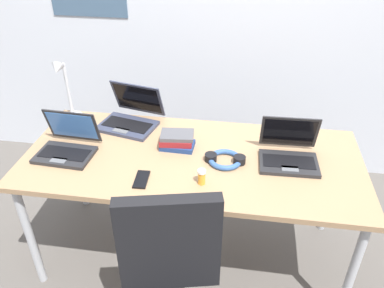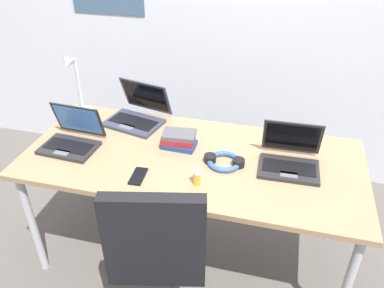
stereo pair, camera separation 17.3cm
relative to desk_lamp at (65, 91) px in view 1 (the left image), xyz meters
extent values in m
plane|color=#56514C|center=(0.80, -0.28, -0.94)|extent=(12.00, 12.00, 0.00)
cube|color=silver|center=(0.80, 0.82, 0.36)|extent=(6.00, 0.12, 2.60)
cube|color=#9E7A56|center=(0.80, -0.28, -0.21)|extent=(1.80, 0.80, 0.03)
cylinder|color=#B2B5BA|center=(-0.04, -0.62, -0.58)|extent=(0.04, 0.04, 0.71)
cylinder|color=#B2B5BA|center=(1.64, -0.62, -0.58)|extent=(0.04, 0.04, 0.71)
cylinder|color=#B2B5BA|center=(-0.04, 0.06, -0.58)|extent=(0.04, 0.04, 0.71)
cylinder|color=#B2B5BA|center=(1.64, 0.06, -0.58)|extent=(0.04, 0.04, 0.71)
cylinder|color=silver|center=(0.00, 0.03, -0.19)|extent=(0.12, 0.12, 0.02)
cylinder|color=silver|center=(0.00, 0.03, -0.01)|extent=(0.02, 0.02, 0.34)
cylinder|color=silver|center=(0.00, -0.01, 0.16)|extent=(0.01, 0.08, 0.01)
cone|color=silver|center=(0.00, -0.05, 0.16)|extent=(0.07, 0.09, 0.09)
cube|color=#232326|center=(0.13, -0.38, -0.19)|extent=(0.31, 0.22, 0.02)
cube|color=black|center=(0.13, -0.38, -0.18)|extent=(0.27, 0.13, 0.00)
cube|color=#595B60|center=(0.12, -0.44, -0.18)|extent=(0.09, 0.05, 0.00)
cube|color=#232326|center=(0.14, -0.25, -0.08)|extent=(0.30, 0.08, 0.20)
cube|color=#3F72BF|center=(0.14, -0.25, -0.08)|extent=(0.27, 0.06, 0.17)
cube|color=#232326|center=(1.31, -0.27, -0.19)|extent=(0.31, 0.21, 0.02)
cube|color=black|center=(1.31, -0.27, -0.18)|extent=(0.27, 0.12, 0.00)
cube|color=#595B60|center=(1.31, -0.34, -0.18)|extent=(0.09, 0.05, 0.00)
cube|color=#232326|center=(1.30, -0.14, -0.08)|extent=(0.30, 0.07, 0.20)
cube|color=black|center=(1.30, -0.15, -0.08)|extent=(0.27, 0.06, 0.17)
cube|color=#33384C|center=(0.37, -0.03, -0.19)|extent=(0.37, 0.29, 0.02)
cube|color=black|center=(0.37, -0.03, -0.18)|extent=(0.31, 0.18, 0.00)
cube|color=#595B60|center=(0.35, -0.10, -0.18)|extent=(0.10, 0.07, 0.00)
cube|color=#33384C|center=(0.40, 0.11, -0.07)|extent=(0.34, 0.15, 0.21)
cube|color=black|center=(0.40, 0.11, -0.07)|extent=(0.30, 0.13, 0.18)
ellipsoid|color=black|center=(1.29, 0.01, -0.18)|extent=(0.08, 0.11, 0.03)
cube|color=black|center=(0.59, -0.51, -0.19)|extent=(0.07, 0.14, 0.01)
torus|color=#335999|center=(0.98, -0.30, -0.18)|extent=(0.18, 0.18, 0.03)
cylinder|color=black|center=(0.90, -0.30, -0.18)|extent=(0.06, 0.06, 0.04)
cylinder|color=black|center=(1.05, -0.30, -0.18)|extent=(0.06, 0.06, 0.04)
cylinder|color=gold|center=(0.88, -0.49, -0.16)|extent=(0.04, 0.04, 0.06)
cylinder|color=white|center=(0.88, -0.49, -0.13)|extent=(0.04, 0.04, 0.01)
cube|color=navy|center=(0.71, -0.20, -0.18)|extent=(0.19, 0.12, 0.03)
cube|color=maroon|center=(0.70, -0.19, -0.15)|extent=(0.18, 0.13, 0.03)
cube|color=#4C4C51|center=(0.70, -0.19, -0.13)|extent=(0.19, 0.14, 0.02)
cylinder|color=#2D518C|center=(0.00, -0.13, -0.15)|extent=(0.08, 0.08, 0.09)
torus|color=#2D518C|center=(0.05, -0.13, -0.15)|extent=(0.05, 0.01, 0.05)
cube|color=black|center=(0.80, -0.89, -0.21)|extent=(0.42, 0.15, 0.48)
camera|label=1|loc=(1.06, -1.96, 0.99)|focal=36.34mm
camera|label=2|loc=(1.22, -1.92, 0.99)|focal=36.34mm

